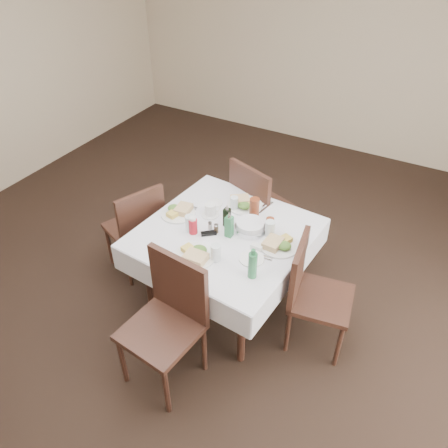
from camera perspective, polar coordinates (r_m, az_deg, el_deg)
name	(u,v)px	position (r m, az deg, el deg)	size (l,w,h in m)	color
ground_plane	(195,304)	(3.89, -3.84, -10.41)	(7.00, 7.00, 0.00)	black
room_shell	(184,121)	(2.86, -5.28, 13.25)	(6.04, 7.04, 2.80)	beige
dining_table	(225,240)	(3.45, 0.10, -2.11)	(1.34, 1.34, 0.76)	black
chair_north	(258,205)	(4.03, 4.43, 2.50)	(0.61, 0.61, 1.01)	black
chair_south	(169,314)	(3.07, -7.14, -11.58)	(0.53, 0.53, 1.01)	black
chair_east	(311,288)	(3.32, 11.25, -8.26)	(0.51, 0.51, 0.94)	black
chair_west	(138,226)	(3.91, -11.19, -0.20)	(0.57, 0.57, 0.93)	black
meal_north	(244,204)	(3.67, 2.62, 2.67)	(0.30, 0.30, 0.06)	white
meal_south	(195,255)	(3.16, -3.80, -4.06)	(0.31, 0.31, 0.07)	white
meal_east	(279,244)	(3.27, 7.15, -2.64)	(0.30, 0.30, 0.06)	white
meal_west	(179,211)	(3.59, -5.96, 1.67)	(0.28, 0.28, 0.06)	white
side_plate_a	(215,203)	(3.71, -1.23, 2.76)	(0.14, 0.14, 0.01)	white
side_plate_b	(252,259)	(3.16, 3.62, -4.54)	(0.18, 0.18, 0.01)	white
water_n	(234,203)	(3.60, 1.33, 2.70)	(0.07, 0.07, 0.12)	silver
water_s	(216,253)	(3.11, -1.09, -3.77)	(0.07, 0.07, 0.13)	silver
water_e	(270,229)	(3.33, 6.01, -0.68)	(0.08, 0.08, 0.14)	silver
water_w	(190,223)	(3.38, -4.47, 0.08)	(0.07, 0.07, 0.14)	silver
iced_tea_a	(254,208)	(3.52, 3.99, 2.13)	(0.08, 0.08, 0.17)	maroon
iced_tea_b	(270,225)	(3.37, 5.98, -0.19)	(0.06, 0.06, 0.13)	maroon
bread_basket	(250,227)	(3.39, 3.44, -0.35)	(0.24, 0.24, 0.08)	silver
oil_cruet_dark	(227,217)	(3.41, 0.39, 0.98)	(0.05, 0.05, 0.20)	black
oil_cruet_green	(229,226)	(3.30, 0.67, -0.22)	(0.05, 0.05, 0.23)	#296F41
ketchup_bottle	(193,226)	(3.36, -4.07, -0.20)	(0.07, 0.07, 0.15)	#B11522
salt_shaker	(210,226)	(3.40, -1.84, -0.27)	(0.03, 0.03, 0.07)	white
pepper_shaker	(216,228)	(3.37, -1.03, -0.59)	(0.03, 0.03, 0.08)	#382A1D
coffee_mug	(211,210)	(3.55, -1.76, 1.82)	(0.15, 0.15, 0.11)	white
sunglasses	(209,233)	(3.36, -2.01, -1.22)	(0.12, 0.11, 0.03)	black
green_bottle	(253,265)	(2.96, 3.76, -5.35)	(0.06, 0.06, 0.24)	#296F41
sugar_caddy	(257,247)	(3.23, 4.31, -3.01)	(0.09, 0.05, 0.04)	white
cutlery_n	(264,207)	(3.67, 5.31, 2.21)	(0.08, 0.21, 0.01)	silver
cutlery_s	(179,257)	(3.19, -5.95, -4.28)	(0.06, 0.18, 0.01)	silver
cutlery_e	(262,257)	(3.18, 5.00, -4.29)	(0.16, 0.06, 0.01)	silver
cutlery_w	(188,207)	(3.67, -4.78, 2.24)	(0.16, 0.06, 0.01)	silver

